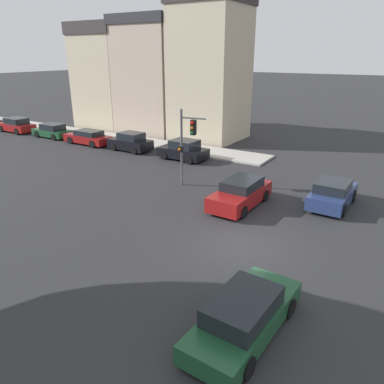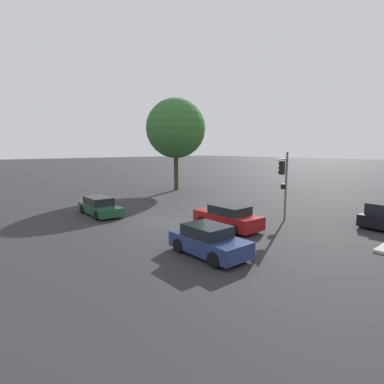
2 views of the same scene
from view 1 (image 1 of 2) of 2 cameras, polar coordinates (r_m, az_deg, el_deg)
name	(u,v)px [view 1 (image 1 of 2)]	position (r m, az deg, el deg)	size (l,w,h in m)	color
ground_plane	(240,245)	(16.71, 7.40, -8.03)	(300.00, 300.00, 0.00)	#28282B
sidewalk_strip	(24,124)	(48.64, -24.19, 9.37)	(3.22, 60.00, 0.14)	#ADA89E
rowhouse_backdrop	(158,74)	(39.84, -5.16, 17.48)	(6.51, 18.92, 12.85)	beige
traffic_signal	(187,138)	(22.92, -0.78, 8.25)	(0.71, 1.72, 4.79)	#515456
crossing_car_0	(332,194)	(21.82, 20.61, -0.27)	(4.02, 2.04, 1.44)	navy
crossing_car_1	(244,315)	(11.72, 7.98, -18.14)	(4.82, 2.06, 1.36)	#194728
crossing_car_2	(241,193)	(20.61, 7.41, -0.20)	(4.55, 2.06, 1.49)	maroon
parked_car_0	(183,150)	(29.65, -1.32, 6.38)	(2.16, 3.90, 1.55)	black
parked_car_1	(130,142)	(32.79, -9.36, 7.49)	(1.98, 3.86, 1.57)	black
parked_car_2	(88,137)	(36.06, -15.56, 8.02)	(1.93, 4.76, 1.29)	maroon
parked_car_3	(52,131)	(40.13, -20.52, 8.70)	(1.91, 4.16, 1.36)	#194728
parked_car_4	(16,125)	(44.46, -25.21, 9.18)	(2.04, 4.51, 1.51)	maroon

